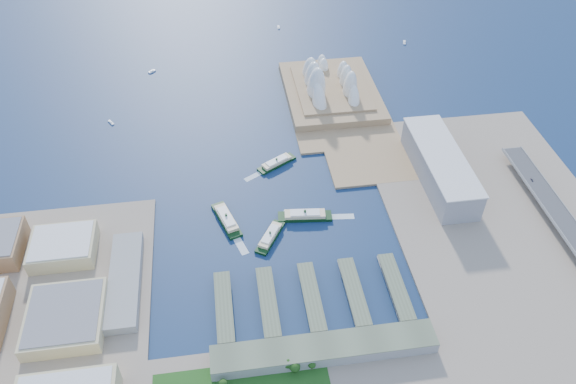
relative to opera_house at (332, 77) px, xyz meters
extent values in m
plane|color=#0D183F|center=(-105.00, -280.00, -32.00)|extent=(3000.00, 3000.00, 0.00)
cube|color=gray|center=(-355.00, -385.00, -30.50)|extent=(220.00, 390.00, 3.00)
cube|color=gray|center=(135.00, -330.00, -30.50)|extent=(240.00, 500.00, 3.00)
cube|color=#997A54|center=(2.50, -20.00, -30.50)|extent=(135.00, 220.00, 3.00)
cube|color=gray|center=(90.00, -200.00, -11.50)|extent=(45.00, 155.00, 35.00)
cube|color=gray|center=(-90.00, -415.00, -23.00)|extent=(200.00, 28.00, 12.00)
imported|color=slate|center=(191.00, -232.68, -16.49)|extent=(1.84, 4.52, 1.31)
camera|label=1|loc=(-160.44, -680.37, 411.31)|focal=35.00mm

